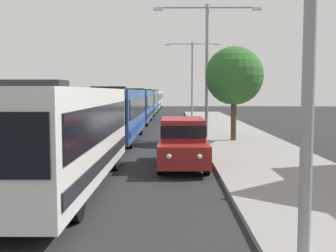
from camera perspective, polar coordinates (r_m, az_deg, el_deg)
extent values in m
cube|color=silver|center=(12.90, -14.22, -0.92)|extent=(2.50, 10.46, 2.70)
cube|color=black|center=(12.61, -8.67, 0.64)|extent=(0.04, 9.62, 1.00)
cube|color=black|center=(13.26, -19.57, 0.61)|extent=(0.04, 9.62, 1.00)
cube|color=black|center=(12.74, -8.56, -4.53)|extent=(0.03, 9.93, 0.36)
cube|color=black|center=(9.85, -19.09, 5.56)|extent=(1.75, 0.90, 0.16)
cylinder|color=black|center=(9.74, -12.67, -9.91)|extent=(0.28, 1.00, 1.00)
cylinder|color=black|center=(15.64, -7.51, -4.27)|extent=(0.28, 1.00, 1.00)
cylinder|color=black|center=(16.10, -15.30, -4.14)|extent=(0.28, 1.00, 1.00)
cube|color=#284C8C|center=(25.13, -6.93, 1.91)|extent=(2.50, 11.54, 2.70)
cube|color=black|center=(24.98, -4.05, 2.72)|extent=(0.04, 10.62, 1.00)
cube|color=black|center=(25.31, -9.79, 2.69)|extent=(0.04, 10.62, 1.00)
cube|color=black|center=(19.40, -9.19, 1.93)|extent=(2.30, 0.04, 1.20)
cube|color=navy|center=(25.05, -4.01, 0.09)|extent=(0.03, 10.96, 0.36)
cube|color=black|center=(21.67, -8.18, 5.22)|extent=(1.75, 0.90, 0.16)
cylinder|color=black|center=(21.56, -5.25, -1.75)|extent=(0.28, 1.00, 1.00)
cylinder|color=black|center=(21.89, -10.99, -1.72)|extent=(0.28, 1.00, 1.00)
cylinder|color=black|center=(28.25, -3.85, -0.18)|extent=(0.28, 1.00, 1.00)
cylinder|color=black|center=(28.50, -8.26, -0.18)|extent=(0.28, 1.00, 1.00)
cube|color=#284C8C|center=(38.47, -4.30, 2.93)|extent=(2.50, 11.63, 2.70)
cube|color=black|center=(38.37, -2.41, 3.46)|extent=(0.04, 10.70, 1.00)
cube|color=black|center=(38.59, -6.19, 3.44)|extent=(0.04, 10.70, 1.00)
cube|color=black|center=(32.65, -5.18, 3.12)|extent=(2.30, 0.04, 1.20)
cube|color=black|center=(38.41, -2.39, 1.74)|extent=(0.03, 11.05, 0.36)
cube|color=black|center=(34.97, -4.81, 5.08)|extent=(1.75, 0.90, 0.16)
cylinder|color=black|center=(34.85, -2.99, 0.77)|extent=(0.28, 1.00, 1.00)
cylinder|color=black|center=(35.06, -6.59, 0.77)|extent=(0.28, 1.00, 1.00)
cylinder|color=black|center=(41.63, -2.40, 1.43)|extent=(0.28, 1.00, 1.00)
cylinder|color=black|center=(41.81, -5.42, 1.43)|extent=(0.28, 1.00, 1.00)
cube|color=#33724C|center=(51.72, -3.03, 3.42)|extent=(2.50, 11.29, 2.70)
cube|color=black|center=(51.65, -1.63, 3.81)|extent=(0.04, 10.38, 1.00)
cube|color=black|center=(51.81, -4.44, 3.80)|extent=(0.04, 10.38, 1.00)
cube|color=black|center=(46.06, -3.49, 3.62)|extent=(2.30, 0.04, 1.20)
cube|color=navy|center=(51.68, -1.61, 2.53)|extent=(0.03, 10.72, 0.36)
cube|color=black|center=(48.33, -3.30, 5.01)|extent=(1.75, 0.90, 0.16)
cylinder|color=black|center=(48.21, -1.99, 1.89)|extent=(0.28, 1.00, 1.00)
cylinder|color=black|center=(48.36, -4.59, 1.89)|extent=(0.28, 1.00, 1.00)
cylinder|color=black|center=(54.80, -1.67, 2.24)|extent=(0.28, 1.00, 1.00)
cylinder|color=black|center=(54.93, -3.97, 2.24)|extent=(0.28, 1.00, 1.00)
cube|color=silver|center=(64.98, -2.28, 3.70)|extent=(2.50, 10.52, 2.70)
cube|color=black|center=(64.93, -1.16, 4.01)|extent=(0.04, 9.68, 1.00)
cube|color=black|center=(65.06, -3.40, 4.01)|extent=(0.04, 9.68, 1.00)
cube|color=black|center=(59.71, -2.54, 3.89)|extent=(2.30, 0.04, 1.20)
cube|color=navy|center=(64.95, -1.15, 3.00)|extent=(0.03, 9.99, 0.36)
cube|color=black|center=(61.82, -2.44, 4.97)|extent=(1.75, 0.90, 0.16)
cylinder|color=black|center=(61.72, -1.41, 2.53)|extent=(0.28, 1.00, 1.00)
cylinder|color=black|center=(61.83, -3.45, 2.53)|extent=(0.28, 1.00, 1.00)
cylinder|color=black|center=(67.86, -1.23, 2.74)|extent=(0.28, 1.00, 1.00)
cylinder|color=black|center=(67.97, -3.08, 2.74)|extent=(0.28, 1.00, 1.00)
cube|color=silver|center=(77.35, -1.82, 3.88)|extent=(2.50, 10.94, 2.70)
cube|color=black|center=(77.30, -0.87, 4.14)|extent=(0.04, 10.07, 1.00)
cube|color=black|center=(77.41, -2.76, 4.14)|extent=(0.04, 10.07, 1.00)
cube|color=black|center=(71.86, -2.00, 4.05)|extent=(2.30, 0.04, 1.20)
cube|color=orange|center=(77.33, -0.87, 3.29)|extent=(0.03, 10.39, 0.36)
cube|color=black|center=(74.06, -1.93, 4.95)|extent=(1.75, 0.90, 0.16)
cylinder|color=black|center=(73.95, -1.07, 2.91)|extent=(0.28, 1.00, 1.00)
cylinder|color=black|center=(74.05, -2.78, 2.91)|extent=(0.28, 1.00, 1.00)
cylinder|color=black|center=(80.35, -0.94, 3.06)|extent=(0.28, 1.00, 1.00)
cylinder|color=black|center=(80.44, -2.51, 3.06)|extent=(0.28, 1.00, 1.00)
cube|color=maroon|center=(16.13, 2.03, -3.23)|extent=(1.84, 4.81, 0.80)
cube|color=maroon|center=(16.18, 2.02, -0.35)|extent=(1.62, 2.79, 0.80)
cube|color=black|center=(16.18, 2.02, -0.35)|extent=(1.66, 2.89, 0.44)
sphere|color=#F9EFCC|center=(13.71, 0.15, -4.24)|extent=(0.18, 0.18, 0.18)
sphere|color=#F9EFCC|center=(13.74, 4.39, -4.23)|extent=(0.18, 0.18, 0.18)
cylinder|color=black|center=(14.71, -1.04, -5.39)|extent=(0.22, 0.70, 0.70)
cylinder|color=black|center=(14.76, 5.36, -5.38)|extent=(0.22, 0.70, 0.70)
cylinder|color=black|center=(17.65, -0.76, -3.68)|extent=(0.22, 0.70, 0.70)
cylinder|color=black|center=(17.69, 4.57, -3.67)|extent=(0.22, 0.70, 0.70)
cylinder|color=gray|center=(25.52, 5.39, 7.53)|extent=(0.20, 0.20, 8.05)
cylinder|color=gray|center=(25.90, 2.04, 16.04)|extent=(2.97, 0.10, 0.10)
cube|color=silver|center=(25.90, -1.38, 15.86)|extent=(0.56, 0.28, 0.16)
cylinder|color=gray|center=(26.14, 8.84, 15.88)|extent=(2.97, 0.10, 0.10)
cube|color=silver|center=(26.37, 12.16, 15.56)|extent=(0.56, 0.28, 0.16)
cylinder|color=gray|center=(44.46, 3.36, 6.37)|extent=(0.20, 0.20, 8.04)
cylinder|color=gray|center=(44.68, 1.66, 11.28)|extent=(2.63, 0.10, 0.10)
cube|color=silver|center=(44.67, -0.06, 11.18)|extent=(0.56, 0.28, 0.16)
cylinder|color=gray|center=(44.81, 5.09, 11.24)|extent=(2.63, 0.10, 0.10)
cube|color=silver|center=(44.92, 6.80, 11.11)|extent=(0.56, 0.28, 0.16)
cylinder|color=#4C3823|center=(24.06, 9.05, 0.88)|extent=(0.32, 0.32, 2.37)
sphere|color=#2D6028|center=(24.02, 9.13, 6.89)|extent=(3.34, 3.34, 3.34)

